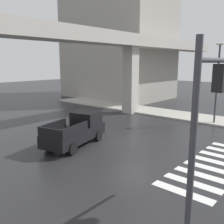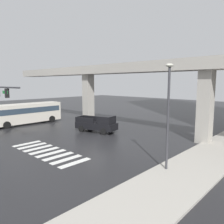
{
  "view_description": "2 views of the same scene",
  "coord_description": "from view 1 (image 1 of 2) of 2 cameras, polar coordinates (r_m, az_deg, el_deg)",
  "views": [
    {
      "loc": [
        -13.4,
        -9.87,
        5.54
      ],
      "look_at": [
        1.01,
        2.66,
        1.76
      ],
      "focal_mm": 40.2,
      "sensor_mm": 36.0,
      "label": 1
    },
    {
      "loc": [
        16.71,
        -15.3,
        6.0
      ],
      "look_at": [
        0.33,
        2.27,
        2.79
      ],
      "focal_mm": 35.16,
      "sensor_mm": 36.0,
      "label": 2
    }
  ],
  "objects": [
    {
      "name": "ground_plane",
      "position": [
        17.54,
        4.43,
        -7.24
      ],
      "size": [
        120.0,
        120.0,
        0.0
      ],
      "primitive_type": "plane",
      "color": "#232326"
    },
    {
      "name": "street_lamp_near_corner",
      "position": [
        24.28,
        22.93,
        8.01
      ],
      "size": [
        0.44,
        0.7,
        7.24
      ],
      "color": "#38383D",
      "rests_on": "ground"
    },
    {
      "name": "pickup_truck",
      "position": [
        17.36,
        -7.91,
        -4.11
      ],
      "size": [
        5.41,
        3.1,
        2.08
      ],
      "color": "black",
      "rests_on": "ground"
    },
    {
      "name": "sidewalk_east",
      "position": [
        27.53,
        14.61,
        -0.62
      ],
      "size": [
        4.0,
        36.0,
        0.15
      ],
      "primitive_type": "cube",
      "color": "#ADA89E",
      "rests_on": "ground"
    },
    {
      "name": "traffic_signal_mast",
      "position": [
        8.28,
        22.99,
        2.27
      ],
      "size": [
        6.49,
        0.32,
        6.2
      ],
      "color": "#38383D",
      "rests_on": "ground"
    },
    {
      "name": "elevated_overpass",
      "position": [
        21.4,
        -10.43,
        15.73
      ],
      "size": [
        55.29,
        2.53,
        8.43
      ],
      "color": "#ADA89E",
      "rests_on": "ground"
    },
    {
      "name": "crosswalk_stripes",
      "position": [
        15.11,
        22.1,
        -11.14
      ],
      "size": [
        8.25,
        2.8,
        0.01
      ],
      "color": "silver",
      "rests_on": "ground"
    }
  ]
}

